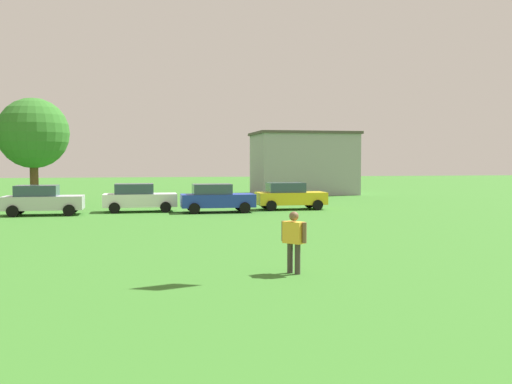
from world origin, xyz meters
TOP-DOWN VIEW (x-y plane):
  - ground_plane at (0.00, 30.00)m, footprint 160.00×160.00m
  - adult_bystander at (3.57, 15.95)m, footprint 0.59×0.64m
  - parked_car_silver_0 at (-5.90, 34.94)m, footprint 4.30×2.02m
  - parked_car_white_1 at (-0.60, 36.11)m, footprint 4.30×2.02m
  - parked_car_blue_2 at (3.89, 34.82)m, footprint 4.30×2.02m
  - parked_car_yellow_3 at (8.65, 35.95)m, footprint 4.30×2.02m
  - tree_far_right at (-7.30, 40.85)m, footprint 4.58×4.58m
  - house_left at (14.16, 52.29)m, footprint 9.07×6.79m

SIDE VIEW (x-z plane):
  - ground_plane at x=0.00m, z-range 0.00..0.00m
  - parked_car_silver_0 at x=-5.90m, z-range 0.02..1.70m
  - parked_car_white_1 at x=-0.60m, z-range 0.02..1.70m
  - parked_car_blue_2 at x=3.89m, z-range 0.02..1.70m
  - parked_car_yellow_3 at x=8.65m, z-range 0.02..1.70m
  - adult_bystander at x=3.57m, z-range 0.16..1.84m
  - house_left at x=14.16m, z-range 0.01..5.65m
  - tree_far_right at x=-7.30m, z-range 1.25..8.38m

